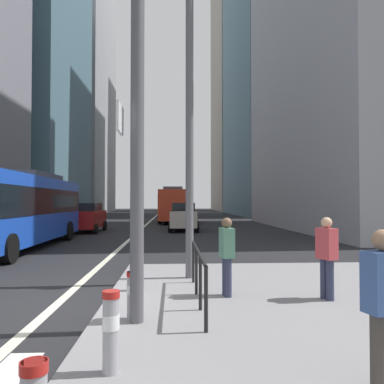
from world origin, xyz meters
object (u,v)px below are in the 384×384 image
(car_receding_far, at_px, (184,217))
(pedestrian_far, at_px, (384,302))
(car_receding_near, at_px, (184,217))
(pedestrian_waiting, at_px, (327,254))
(city_bus_red_receding, at_px, (174,203))
(car_oncoming_mid, at_px, (87,217))
(pedestrian_walking, at_px, (227,253))
(traffic_signal_gantry, at_px, (2,71))
(city_bus_blue_oncoming, at_px, (18,207))
(bollard_back, at_px, (137,270))
(bollard_left, at_px, (111,327))
(bollard_right, at_px, (133,292))
(street_lamp_post, at_px, (190,75))
(city_bus_red_distant, at_px, (174,203))

(car_receding_far, height_order, pedestrian_far, car_receding_far)
(car_receding_far, bearing_deg, car_receding_near, -71.00)
(car_receding_near, xyz_separation_m, pedestrian_waiting, (2.22, -19.15, 0.05))
(city_bus_red_receding, relative_size, pedestrian_far, 6.72)
(car_oncoming_mid, bearing_deg, pedestrian_walking, -69.40)
(car_receding_near, bearing_deg, pedestrian_far, -86.67)
(car_receding_far, relative_size, traffic_signal_gantry, 0.67)
(city_bus_blue_oncoming, relative_size, car_receding_far, 2.80)
(pedestrian_waiting, bearing_deg, bollard_back, 165.97)
(city_bus_red_receding, relative_size, bollard_left, 12.02)
(city_bus_red_receding, xyz_separation_m, bollard_right, (-0.75, -31.82, -1.26))
(street_lamp_post, xyz_separation_m, bollard_back, (-1.18, -1.31, -4.70))
(pedestrian_walking, bearing_deg, street_lamp_post, 109.66)
(city_bus_blue_oncoming, xyz_separation_m, pedestrian_walking, (7.75, -9.03, -0.82))
(bollard_back, relative_size, pedestrian_walking, 0.48)
(traffic_signal_gantry, relative_size, pedestrian_far, 3.88)
(car_oncoming_mid, xyz_separation_m, bollard_right, (5.09, -19.61, -0.41))
(city_bus_blue_oncoming, bearing_deg, city_bus_red_distant, 79.85)
(city_bus_red_distant, relative_size, pedestrian_far, 7.17)
(city_bus_red_receding, height_order, bollard_back, city_bus_red_receding)
(city_bus_blue_oncoming, bearing_deg, bollard_left, -64.34)
(bollard_left, xyz_separation_m, bollard_right, (0.04, 1.96, -0.08))
(bollard_left, relative_size, pedestrian_walking, 0.58)
(bollard_left, xyz_separation_m, pedestrian_walking, (1.79, 3.38, 0.36))
(car_receding_far, height_order, bollard_right, car_receding_far)
(street_lamp_post, distance_m, pedestrian_far, 7.42)
(bollard_left, bearing_deg, city_bus_red_distant, 88.99)
(city_bus_red_distant, distance_m, pedestrian_waiting, 47.78)
(car_receding_near, relative_size, pedestrian_waiting, 2.55)
(bollard_right, bearing_deg, car_receding_far, 86.01)
(car_oncoming_mid, relative_size, pedestrian_waiting, 2.78)
(car_receding_near, relative_size, bollard_back, 5.31)
(bollard_left, bearing_deg, pedestrian_far, -11.91)
(bollard_left, bearing_deg, traffic_signal_gantry, 138.29)
(city_bus_blue_oncoming, height_order, bollard_right, city_bus_blue_oncoming)
(car_receding_far, xyz_separation_m, bollard_left, (-1.45, -22.24, -0.33))
(city_bus_red_distant, relative_size, bollard_right, 15.26)
(street_lamp_post, distance_m, pedestrian_waiting, 5.46)
(city_bus_red_receding, bearing_deg, car_receding_far, -86.69)
(traffic_signal_gantry, height_order, bollard_right, traffic_signal_gantry)
(pedestrian_waiting, bearing_deg, car_oncoming_mid, 115.25)
(city_bus_red_distant, bearing_deg, traffic_signal_gantry, -93.39)
(city_bus_red_receding, xyz_separation_m, pedestrian_far, (2.02, -34.37, -0.78))
(city_bus_blue_oncoming, relative_size, bollard_right, 15.58)
(pedestrian_waiting, xyz_separation_m, pedestrian_walking, (-1.92, 0.37, -0.01))
(car_oncoming_mid, bearing_deg, bollard_left, -76.82)
(city_bus_blue_oncoming, distance_m, city_bus_red_receding, 22.41)
(car_oncoming_mid, xyz_separation_m, street_lamp_post, (6.16, -16.30, 4.29))
(city_bus_blue_oncoming, height_order, pedestrian_far, city_bus_blue_oncoming)
(city_bus_red_receding, height_order, traffic_signal_gantry, traffic_signal_gantry)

